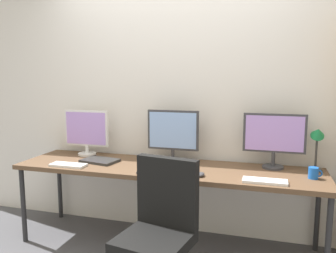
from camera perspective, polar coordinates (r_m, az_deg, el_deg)
name	(u,v)px	position (r m, az deg, el deg)	size (l,w,h in m)	color
wall_back	(179,100)	(3.37, 1.77, 4.42)	(5.09, 0.10, 2.60)	silver
desk	(166,172)	(3.08, -0.26, -7.44)	(2.69, 0.68, 0.74)	brown
office_chair	(158,248)	(2.43, -1.61, -19.42)	(0.52, 0.52, 0.99)	#2D2D33
monitor_left	(86,131)	(3.55, -13.31, -0.72)	(0.47, 0.18, 0.45)	silver
monitor_center	(173,133)	(3.21, 0.82, -1.11)	(0.48, 0.18, 0.48)	#38383D
monitor_right	(274,137)	(3.09, 17.11, -1.65)	(0.52, 0.18, 0.47)	#38383D
desk_lamp	(317,140)	(3.11, 23.43, -2.06)	(0.11, 0.16, 0.40)	#333333
keyboard_left	(68,165)	(3.20, -16.15, -6.12)	(0.32, 0.13, 0.02)	silver
keyboard_center	(158,172)	(2.85, -1.60, -7.58)	(0.34, 0.13, 0.02)	#38383D
keyboard_right	(265,181)	(2.72, 15.69, -8.67)	(0.33, 0.13, 0.02)	silver
computer_mouse	(201,174)	(2.78, 5.45, -7.88)	(0.06, 0.10, 0.03)	#38383D
laptop_closed	(100,161)	(3.28, -11.19, -5.54)	(0.32, 0.22, 0.02)	#2D2D2D
coffee_mug	(314,173)	(2.93, 22.91, -7.09)	(0.11, 0.08, 0.09)	blue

